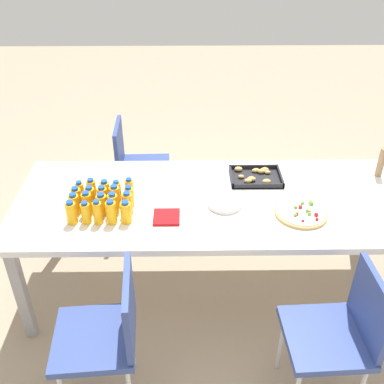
% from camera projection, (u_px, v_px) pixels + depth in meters
% --- Properties ---
extents(ground_plane, '(12.00, 12.00, 0.00)m').
position_uv_depth(ground_plane, '(211.00, 286.00, 3.13)').
color(ground_plane, tan).
extents(party_table, '(2.41, 0.94, 0.74)m').
position_uv_depth(party_table, '(213.00, 206.00, 2.75)').
color(party_table, white).
rests_on(party_table, ground_plane).
extents(chair_far_left, '(0.41, 0.41, 0.83)m').
position_uv_depth(chair_far_left, '(135.00, 163.00, 3.56)').
color(chair_far_left, '#33478C').
rests_on(chair_far_left, ground_plane).
extents(chair_near_left, '(0.43, 0.43, 0.83)m').
position_uv_depth(chair_near_left, '(108.00, 331.00, 2.19)').
color(chair_near_left, '#33478C').
rests_on(chair_near_left, ground_plane).
extents(chair_near_right, '(0.42, 0.42, 0.83)m').
position_uv_depth(chair_near_right, '(341.00, 330.00, 2.19)').
color(chair_near_right, '#33478C').
rests_on(chair_near_right, ground_plane).
extents(juice_bottle_0, '(0.06, 0.06, 0.14)m').
position_uv_depth(juice_bottle_0, '(71.00, 213.00, 2.49)').
color(juice_bottle_0, '#F8AA14').
rests_on(juice_bottle_0, party_table).
extents(juice_bottle_1, '(0.05, 0.05, 0.14)m').
position_uv_depth(juice_bottle_1, '(86.00, 213.00, 2.49)').
color(juice_bottle_1, '#F9AE14').
rests_on(juice_bottle_1, party_table).
extents(juice_bottle_2, '(0.05, 0.05, 0.15)m').
position_uv_depth(juice_bottle_2, '(98.00, 212.00, 2.49)').
color(juice_bottle_2, '#FAAA14').
rests_on(juice_bottle_2, party_table).
extents(juice_bottle_3, '(0.06, 0.06, 0.15)m').
position_uv_depth(juice_bottle_3, '(111.00, 212.00, 2.49)').
color(juice_bottle_3, '#F9AF14').
rests_on(juice_bottle_3, party_table).
extents(juice_bottle_4, '(0.06, 0.06, 0.14)m').
position_uv_depth(juice_bottle_4, '(126.00, 212.00, 2.50)').
color(juice_bottle_4, '#F9AF14').
rests_on(juice_bottle_4, party_table).
extents(juice_bottle_5, '(0.06, 0.06, 0.14)m').
position_uv_depth(juice_bottle_5, '(74.00, 205.00, 2.56)').
color(juice_bottle_5, '#FBAD14').
rests_on(juice_bottle_5, party_table).
extents(juice_bottle_6, '(0.06, 0.06, 0.15)m').
position_uv_depth(juice_bottle_6, '(87.00, 204.00, 2.56)').
color(juice_bottle_6, '#F9AD14').
rests_on(juice_bottle_6, party_table).
extents(juice_bottle_7, '(0.06, 0.06, 0.14)m').
position_uv_depth(juice_bottle_7, '(102.00, 204.00, 2.56)').
color(juice_bottle_7, '#F9AB14').
rests_on(juice_bottle_7, party_table).
extents(juice_bottle_8, '(0.06, 0.06, 0.15)m').
position_uv_depth(juice_bottle_8, '(113.00, 204.00, 2.55)').
color(juice_bottle_8, '#FAAE14').
rests_on(juice_bottle_8, party_table).
extents(juice_bottle_9, '(0.06, 0.06, 0.15)m').
position_uv_depth(juice_bottle_9, '(128.00, 204.00, 2.56)').
color(juice_bottle_9, '#F9AB14').
rests_on(juice_bottle_9, party_table).
extents(juice_bottle_10, '(0.06, 0.06, 0.14)m').
position_uv_depth(juice_bottle_10, '(76.00, 198.00, 2.62)').
color(juice_bottle_10, '#F9AB14').
rests_on(juice_bottle_10, party_table).
extents(juice_bottle_11, '(0.06, 0.06, 0.14)m').
position_uv_depth(juice_bottle_11, '(90.00, 198.00, 2.61)').
color(juice_bottle_11, '#FBAD14').
rests_on(juice_bottle_11, party_table).
extents(juice_bottle_12, '(0.06, 0.06, 0.14)m').
position_uv_depth(juice_bottle_12, '(103.00, 197.00, 2.62)').
color(juice_bottle_12, '#F9AE14').
rests_on(juice_bottle_12, party_table).
extents(juice_bottle_13, '(0.06, 0.06, 0.15)m').
position_uv_depth(juice_bottle_13, '(115.00, 197.00, 2.62)').
color(juice_bottle_13, '#FAAA14').
rests_on(juice_bottle_13, party_table).
extents(juice_bottle_14, '(0.06, 0.06, 0.14)m').
position_uv_depth(juice_bottle_14, '(129.00, 197.00, 2.62)').
color(juice_bottle_14, '#F9AB14').
rests_on(juice_bottle_14, party_table).
extents(juice_bottle_15, '(0.05, 0.05, 0.13)m').
position_uv_depth(juice_bottle_15, '(80.00, 191.00, 2.68)').
color(juice_bottle_15, '#F8AF14').
rests_on(juice_bottle_15, party_table).
extents(juice_bottle_16, '(0.06, 0.06, 0.15)m').
position_uv_depth(juice_bottle_16, '(92.00, 190.00, 2.67)').
color(juice_bottle_16, '#F9AF14').
rests_on(juice_bottle_16, party_table).
extents(juice_bottle_17, '(0.06, 0.06, 0.14)m').
position_uv_depth(juice_bottle_17, '(105.00, 191.00, 2.68)').
color(juice_bottle_17, '#F9AA14').
rests_on(juice_bottle_17, party_table).
extents(juice_bottle_18, '(0.05, 0.05, 0.13)m').
position_uv_depth(juice_bottle_18, '(117.00, 191.00, 2.68)').
color(juice_bottle_18, '#FBAE14').
rests_on(juice_bottle_18, party_table).
extents(juice_bottle_19, '(0.05, 0.05, 0.15)m').
position_uv_depth(juice_bottle_19, '(130.00, 189.00, 2.68)').
color(juice_bottle_19, '#FBAB14').
rests_on(juice_bottle_19, party_table).
extents(fruit_pizza, '(0.30, 0.30, 0.05)m').
position_uv_depth(fruit_pizza, '(301.00, 212.00, 2.58)').
color(fruit_pizza, tan).
rests_on(fruit_pizza, party_table).
extents(snack_tray, '(0.33, 0.25, 0.04)m').
position_uv_depth(snack_tray, '(256.00, 177.00, 2.91)').
color(snack_tray, black).
rests_on(snack_tray, party_table).
extents(plate_stack, '(0.20, 0.20, 0.02)m').
position_uv_depth(plate_stack, '(225.00, 204.00, 2.66)').
color(plate_stack, silver).
rests_on(plate_stack, party_table).
extents(napkin_stack, '(0.15, 0.15, 0.02)m').
position_uv_depth(napkin_stack, '(167.00, 217.00, 2.55)').
color(napkin_stack, red).
rests_on(napkin_stack, party_table).
extents(cardboard_tube, '(0.04, 0.04, 0.20)m').
position_uv_depth(cardboard_tube, '(381.00, 162.00, 2.89)').
color(cardboard_tube, '#9E7A56').
rests_on(cardboard_tube, party_table).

